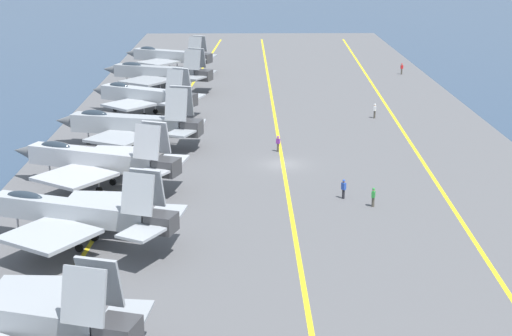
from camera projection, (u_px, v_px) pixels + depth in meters
The scene contains 16 objects.
ground_plane at pixel (283, 168), 77.55m from camera, with size 2000.00×2000.00×0.00m, color #2D425B.
carrier_deck at pixel (283, 166), 77.49m from camera, with size 205.48×50.97×0.40m, color #565659.
deck_stripe_foul_line at pixel (424, 164), 77.64m from camera, with size 184.93×0.36×0.01m, color yellow.
deck_stripe_centerline at pixel (283, 164), 77.43m from camera, with size 184.93×0.36×0.01m, color yellow.
deck_stripe_edge_line at pixel (141, 165), 77.22m from camera, with size 184.93×0.36×0.01m, color yellow.
parked_jet_third at pixel (76, 212), 56.81m from camera, with size 12.87×16.59×6.22m.
parked_jet_fourth at pixel (96, 159), 69.48m from camera, with size 13.34×16.67×6.49m.
parked_jet_fifth at pixel (130, 124), 82.98m from camera, with size 12.71×16.44×6.73m.
parked_jet_sixth at pixel (144, 95), 97.28m from camera, with size 12.28×15.14×6.27m.
parked_jet_seventh at pixel (158, 73), 111.87m from camera, with size 14.16×16.97×6.37m.
parked_jet_eighth at pixel (169, 56), 126.32m from camera, with size 12.59×15.60×6.21m.
crew_white_vest at pixel (375, 110), 96.09m from camera, with size 0.45×0.38×1.82m.
crew_red_vest at pixel (402, 68), 125.47m from camera, with size 0.39×0.45×1.76m.
crew_blue_vest at pixel (344, 188), 67.25m from camera, with size 0.46×0.43×1.73m.
crew_purple_vest at pixel (278, 143), 81.57m from camera, with size 0.41×0.46×1.70m.
crew_green_vest at pixel (373, 196), 65.28m from camera, with size 0.45×0.38×1.67m.
Camera 1 is at (-74.14, 3.82, 22.56)m, focal length 55.00 mm.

